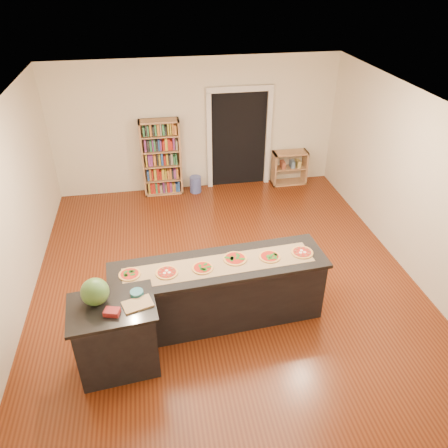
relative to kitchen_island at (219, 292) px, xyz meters
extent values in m
cube|color=beige|center=(0.23, 0.73, 0.91)|extent=(6.00, 7.00, 2.80)
cube|color=#652B11|center=(0.23, 0.73, -0.48)|extent=(6.00, 7.00, 0.01)
cube|color=white|center=(0.23, 0.73, 2.31)|extent=(6.00, 7.00, 0.01)
cube|color=black|center=(1.13, 4.22, 0.56)|extent=(1.20, 0.02, 2.10)
cube|color=silver|center=(0.48, 4.17, 0.56)|extent=(0.10, 0.08, 2.10)
cube|color=silver|center=(1.78, 4.17, 0.56)|extent=(0.10, 0.08, 2.10)
cube|color=silver|center=(1.13, 4.17, 1.66)|extent=(1.40, 0.08, 0.12)
cube|color=black|center=(0.00, 0.00, -0.03)|extent=(2.85, 0.71, 0.92)
cube|color=black|center=(0.00, 0.00, 0.46)|extent=(2.94, 0.80, 0.05)
cube|color=black|center=(-1.38, -0.63, -0.01)|extent=(0.93, 0.66, 0.96)
cube|color=black|center=(-1.38, -0.63, 0.50)|extent=(1.02, 0.74, 0.04)
cube|color=tan|center=(-0.56, 4.04, 0.33)|extent=(0.82, 0.29, 1.64)
cube|color=tan|center=(2.27, 4.02, -0.11)|extent=(0.76, 0.33, 0.76)
cylinder|color=#4958A3|center=(0.13, 3.96, -0.31)|extent=(0.25, 0.25, 0.36)
cube|color=olive|center=(0.00, -0.02, 0.48)|extent=(2.57, 0.64, 0.00)
sphere|color=#144214|center=(-1.54, -0.54, 0.68)|extent=(0.33, 0.33, 0.33)
cube|color=tan|center=(-1.07, -0.66, 0.53)|extent=(0.39, 0.31, 0.02)
cube|color=maroon|center=(-1.36, -0.76, 0.55)|extent=(0.20, 0.16, 0.06)
cylinder|color=#195966|center=(-1.08, -0.49, 0.55)|extent=(0.16, 0.16, 0.06)
cylinder|color=tan|center=(-1.17, -0.03, 0.49)|extent=(0.28, 0.28, 0.02)
cylinder|color=#A5190C|center=(-1.17, -0.03, 0.50)|extent=(0.23, 0.23, 0.00)
cylinder|color=tan|center=(-0.70, -0.08, 0.49)|extent=(0.29, 0.29, 0.02)
cylinder|color=#A5190C|center=(-0.70, -0.08, 0.50)|extent=(0.24, 0.24, 0.00)
cylinder|color=tan|center=(-0.23, -0.06, 0.49)|extent=(0.28, 0.28, 0.02)
cylinder|color=#A5190C|center=(-0.23, -0.06, 0.50)|extent=(0.23, 0.23, 0.00)
cylinder|color=tan|center=(0.23, 0.07, 0.49)|extent=(0.34, 0.34, 0.02)
cylinder|color=#A5190C|center=(0.23, 0.07, 0.50)|extent=(0.28, 0.28, 0.00)
cylinder|color=tan|center=(0.70, 0.03, 0.49)|extent=(0.31, 0.31, 0.02)
cylinder|color=#A5190C|center=(0.70, 0.03, 0.50)|extent=(0.25, 0.25, 0.00)
cylinder|color=tan|center=(1.17, 0.05, 0.49)|extent=(0.30, 0.30, 0.02)
cylinder|color=#A5190C|center=(1.17, 0.05, 0.50)|extent=(0.25, 0.25, 0.00)
camera|label=1|loc=(-0.74, -4.60, 4.01)|focal=35.00mm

